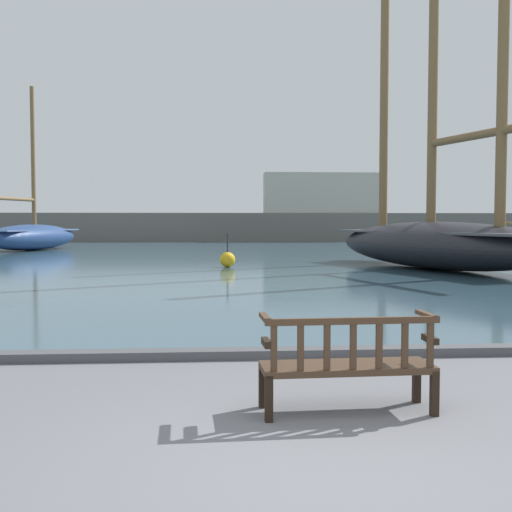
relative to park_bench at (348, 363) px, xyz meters
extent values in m
plane|color=slate|center=(-0.49, -1.41, -0.47)|extent=(160.00, 160.00, 0.00)
cube|color=#385666|center=(-0.49, 42.59, -0.43)|extent=(100.00, 80.00, 0.08)
cube|color=#4C4C50|center=(-0.49, 2.44, -0.41)|extent=(40.00, 0.30, 0.12)
cube|color=black|center=(-0.78, 0.23, -0.26)|extent=(0.07, 0.07, 0.42)
cube|color=black|center=(0.75, 0.29, -0.26)|extent=(0.07, 0.07, 0.42)
cube|color=black|center=(-0.76, -0.22, -0.26)|extent=(0.07, 0.07, 0.42)
cube|color=black|center=(0.77, -0.15, -0.26)|extent=(0.07, 0.07, 0.42)
cube|color=#422D1E|center=(0.00, 0.04, -0.05)|extent=(1.62, 0.59, 0.06)
cube|color=#422D1E|center=(0.01, -0.18, 0.42)|extent=(1.60, 0.12, 0.06)
cube|color=#422D1E|center=(-0.71, -0.22, 0.19)|extent=(0.06, 0.04, 0.41)
cube|color=#422D1E|center=(-0.47, -0.20, 0.19)|extent=(0.06, 0.04, 0.41)
cube|color=#422D1E|center=(-0.23, -0.19, 0.19)|extent=(0.06, 0.04, 0.41)
cube|color=#422D1E|center=(0.01, -0.18, 0.19)|extent=(0.06, 0.04, 0.41)
cube|color=#422D1E|center=(0.25, -0.17, 0.19)|extent=(0.06, 0.04, 0.41)
cube|color=#422D1E|center=(0.49, -0.16, 0.19)|extent=(0.06, 0.04, 0.41)
cube|color=#422D1E|center=(0.73, -0.15, 0.19)|extent=(0.06, 0.04, 0.41)
cube|color=black|center=(-0.77, -0.09, 0.22)|extent=(0.07, 0.30, 0.06)
cube|color=#422D1E|center=(-0.77, 0.00, 0.43)|extent=(0.08, 0.47, 0.04)
cube|color=black|center=(0.77, -0.02, 0.22)|extent=(0.07, 0.30, 0.06)
cube|color=#422D1E|center=(0.77, 0.07, 0.43)|extent=(0.08, 0.47, 0.04)
ellipsoid|color=black|center=(6.79, 16.65, 0.46)|extent=(6.64, 12.19, 1.69)
cube|color=#4C4C51|center=(6.79, 16.65, 0.92)|extent=(5.42, 10.60, 0.08)
cylinder|color=brown|center=(6.71, 16.93, 7.53)|extent=(0.34, 0.34, 13.14)
cylinder|color=brown|center=(7.62, 13.91, 4.11)|extent=(2.08, 6.12, 0.27)
cylinder|color=brown|center=(5.78, 20.02, 5.93)|extent=(0.34, 0.34, 9.93)
cylinder|color=brown|center=(7.72, 13.57, 5.27)|extent=(0.34, 0.34, 8.62)
ellipsoid|color=navy|center=(-11.75, 32.81, 0.37)|extent=(4.94, 8.89, 1.52)
cube|color=#516B9E|center=(-11.75, 32.81, 0.79)|extent=(4.04, 7.72, 0.08)
cylinder|color=brown|center=(-11.69, 33.01, 5.02)|extent=(0.25, 0.25, 8.38)
cylinder|color=brown|center=(-12.32, 31.02, 2.57)|extent=(1.45, 4.03, 0.20)
cylinder|color=brown|center=(19.40, 37.71, 1.17)|extent=(0.68, 1.48, 0.22)
sphere|color=gold|center=(-0.64, 17.82, -0.11)|extent=(0.57, 0.57, 0.57)
cylinder|color=#2D2D33|center=(-0.64, 17.82, 0.53)|extent=(0.06, 0.06, 0.70)
cube|color=#66605B|center=(-0.49, 48.70, 0.77)|extent=(59.99, 2.40, 2.48)
cube|color=#B7B2A3|center=(8.33, 48.70, 3.72)|extent=(10.04, 2.00, 3.42)
camera|label=1|loc=(-1.27, -5.81, 1.31)|focal=45.00mm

